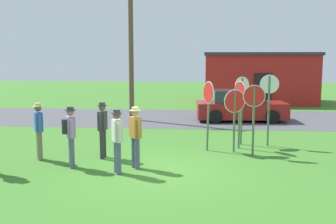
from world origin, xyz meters
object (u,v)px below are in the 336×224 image
(stop_sign_nearest, at_px, (254,108))
(person_holding_notes, at_px, (135,134))
(person_near_signs, at_px, (70,133))
(person_on_left, at_px, (39,128))
(stop_sign_leaning_right, at_px, (242,100))
(person_in_blue, at_px, (117,137))
(person_in_teal, at_px, (103,127))
(stop_sign_rear_right, at_px, (235,110))
(stop_sign_center_cluster, at_px, (208,104))
(utility_pole, at_px, (131,44))
(parked_car_on_street, at_px, (240,107))
(stop_sign_low_front, at_px, (269,99))
(stop_sign_far_back, at_px, (239,103))

(stop_sign_nearest, bearing_deg, person_holding_notes, -152.62)
(person_near_signs, relative_size, person_on_left, 1.00)
(stop_sign_leaning_right, height_order, person_in_blue, stop_sign_leaning_right)
(person_in_teal, bearing_deg, stop_sign_rear_right, 15.75)
(person_on_left, bearing_deg, stop_sign_center_cluster, 18.44)
(person_holding_notes, bearing_deg, utility_pole, 100.89)
(stop_sign_rear_right, height_order, person_on_left, stop_sign_rear_right)
(parked_car_on_street, distance_m, person_on_left, 10.65)
(parked_car_on_street, bearing_deg, person_on_left, -129.19)
(utility_pole, height_order, person_near_signs, utility_pole)
(person_in_teal, distance_m, person_in_blue, 1.80)
(person_in_teal, bearing_deg, person_on_left, -169.14)
(stop_sign_center_cluster, height_order, person_near_signs, stop_sign_center_cluster)
(stop_sign_rear_right, distance_m, person_in_blue, 4.31)
(stop_sign_nearest, bearing_deg, stop_sign_rear_right, 143.00)
(utility_pole, distance_m, parked_car_on_street, 6.15)
(person_in_teal, bearing_deg, utility_pole, 93.61)
(parked_car_on_street, distance_m, person_in_teal, 9.26)
(person_in_teal, bearing_deg, stop_sign_low_front, 22.75)
(parked_car_on_street, bearing_deg, stop_sign_center_cluster, -103.83)
(stop_sign_leaning_right, distance_m, person_holding_notes, 4.76)
(parked_car_on_street, xyz_separation_m, stop_sign_rear_right, (-0.76, -6.73, 0.72))
(person_near_signs, distance_m, person_in_teal, 1.32)
(stop_sign_low_front, bearing_deg, utility_pole, 136.78)
(utility_pole, xyz_separation_m, person_near_signs, (-0.14, -8.88, -2.73))
(utility_pole, xyz_separation_m, stop_sign_nearest, (5.14, -6.99, -2.22))
(stop_sign_leaning_right, height_order, person_on_left, stop_sign_leaning_right)
(stop_sign_nearest, bearing_deg, person_near_signs, -160.38)
(parked_car_on_street, distance_m, person_in_blue, 10.32)
(stop_sign_leaning_right, relative_size, person_in_teal, 1.40)
(utility_pole, relative_size, stop_sign_leaning_right, 2.94)
(person_holding_notes, bearing_deg, person_in_blue, -126.10)
(parked_car_on_street, distance_m, stop_sign_rear_right, 6.82)
(person_holding_notes, bearing_deg, person_on_left, 167.20)
(stop_sign_rear_right, relative_size, person_in_teal, 1.19)
(parked_car_on_street, xyz_separation_m, person_near_signs, (-5.48, -9.04, 0.32))
(stop_sign_low_front, xyz_separation_m, person_holding_notes, (-4.14, -3.30, -0.69))
(stop_sign_nearest, height_order, stop_sign_center_cluster, stop_sign_center_cluster)
(stop_sign_center_cluster, distance_m, person_holding_notes, 3.21)
(utility_pole, relative_size, stop_sign_nearest, 3.17)
(stop_sign_leaning_right, relative_size, person_in_blue, 1.40)
(person_holding_notes, bearing_deg, stop_sign_rear_right, 37.46)
(stop_sign_rear_right, bearing_deg, person_near_signs, -153.93)
(utility_pole, xyz_separation_m, stop_sign_leaning_right, (4.91, -5.33, -2.13))
(parked_car_on_street, bearing_deg, person_in_teal, -121.57)
(person_in_blue, bearing_deg, parked_car_on_street, 66.93)
(stop_sign_rear_right, height_order, stop_sign_center_cluster, stop_sign_center_cluster)
(stop_sign_rear_right, bearing_deg, stop_sign_far_back, 71.11)
(person_holding_notes, bearing_deg, stop_sign_nearest, 27.38)
(utility_pole, height_order, parked_car_on_street, utility_pole)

